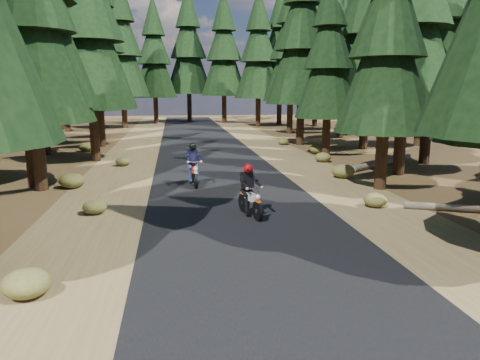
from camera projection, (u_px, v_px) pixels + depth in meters
The scene contains 10 objects.
ground at pixel (247, 227), 13.45m from camera, with size 120.00×120.00×0.00m, color #443018.
road at pixel (227, 191), 18.31m from camera, with size 6.00×100.00×0.01m, color black.
shoulder_l at pixel (107, 194), 17.67m from camera, with size 3.20×100.00×0.01m, color brown.
shoulder_r at pixel (340, 187), 18.94m from camera, with size 3.20×100.00×0.01m, color brown.
pine_forest at pixel (200, 31), 32.40m from camera, with size 34.59×55.08×16.32m.
log_near at pixel (383, 162), 24.42m from camera, with size 0.32×0.32×5.93m, color #4C4233.
log_far at pixel (461, 208), 15.11m from camera, with size 0.24×0.24×3.53m, color #4C4233.
understory_shrubs at pixel (241, 172), 20.75m from camera, with size 15.31×28.94×0.63m.
rider_lead at pixel (250, 199), 14.52m from camera, with size 0.95×1.89×1.62m.
rider_follow at pixel (194, 172), 19.17m from camera, with size 0.74×2.00×1.75m.
Camera 1 is at (-2.03, -12.79, 3.90)m, focal length 35.00 mm.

